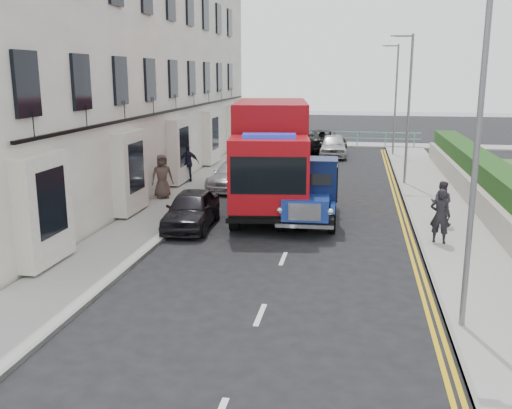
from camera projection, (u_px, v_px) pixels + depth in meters
name	position (u px, v px, depth m)	size (l,w,h in m)	color
ground	(273.00, 283.00, 14.66)	(120.00, 120.00, 0.00)	black
pavement_west	(183.00, 199.00, 24.17)	(2.40, 38.00, 0.12)	gray
pavement_east	(440.00, 209.00, 22.38)	(2.60, 38.00, 0.12)	gray
promenade	(330.00, 144.00, 42.46)	(30.00, 2.50, 0.12)	gray
sea_plane	(342.00, 115.00, 72.21)	(120.00, 120.00, 0.00)	slate
terrace_west	(117.00, 32.00, 27.12)	(6.31, 30.20, 14.25)	white
garden_east	(493.00, 190.00, 21.87)	(1.45, 28.00, 1.75)	#B2AD9E
seafront_railing	(329.00, 138.00, 41.58)	(13.00, 0.08, 1.11)	#59B2A5
lamp_near	(471.00, 140.00, 11.13)	(1.23, 0.18, 7.00)	slate
lamp_mid	(406.00, 101.00, 26.47)	(1.23, 0.18, 7.00)	slate
lamp_far	(394.00, 93.00, 36.07)	(1.23, 0.18, 7.00)	slate
bedford_lorry	(308.00, 195.00, 19.94)	(2.19, 5.12, 2.38)	black
red_lorry	(271.00, 153.00, 22.19)	(3.72, 8.25, 4.18)	black
parked_car_front	(191.00, 209.00, 19.81)	(1.54, 3.84, 1.31)	black
parked_car_mid	(251.00, 175.00, 26.51)	(1.33, 3.81, 1.26)	#567BB9
parked_car_rear	(235.00, 175.00, 26.64)	(1.75, 4.30, 1.25)	#B0B0B5
seafront_car_left	(320.00, 140.00, 39.27)	(2.50, 5.43, 1.51)	black
seafront_car_right	(333.00, 146.00, 36.46)	(1.71, 4.24, 1.44)	#A7A5AA
pedestrian_east_near	(440.00, 216.00, 17.57)	(0.62, 0.41, 1.71)	black
pedestrian_east_far	(441.00, 203.00, 19.69)	(0.75, 0.58, 1.54)	#3B333E
pedestrian_west_near	(188.00, 163.00, 27.41)	(1.08, 0.45, 1.84)	#1A1D30
pedestrian_west_far	(162.00, 176.00, 23.85)	(0.91, 0.59, 1.86)	#483B34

